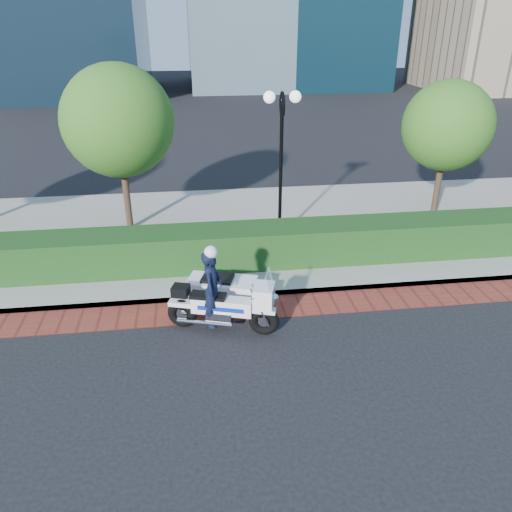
{
  "coord_description": "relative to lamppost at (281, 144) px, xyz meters",
  "views": [
    {
      "loc": [
        -1.52,
        -8.35,
        6.1
      ],
      "look_at": [
        -0.11,
        2.21,
        1.0
      ],
      "focal_mm": 35.0,
      "sensor_mm": 36.0,
      "label": 1
    }
  ],
  "objects": [
    {
      "name": "tree_b",
      "position": [
        -4.5,
        1.3,
        0.48
      ],
      "size": [
        3.2,
        3.2,
        4.89
      ],
      "color": "#332319",
      "rests_on": "sidewalk"
    },
    {
      "name": "ground",
      "position": [
        -1.0,
        -5.2,
        -2.96
      ],
      "size": [
        120.0,
        120.0,
        0.0
      ],
      "primitive_type": "plane",
      "color": "black",
      "rests_on": "ground"
    },
    {
      "name": "police_motorcycle",
      "position": [
        -2.02,
        -4.14,
        -2.28
      ],
      "size": [
        2.39,
        2.08,
        1.98
      ],
      "rotation": [
        0.0,
        0.0,
        -0.3
      ],
      "color": "black",
      "rests_on": "ground"
    },
    {
      "name": "hedge_main",
      "position": [
        -1.0,
        -1.6,
        -2.31
      ],
      "size": [
        18.0,
        1.2,
        1.0
      ],
      "primitive_type": "cube",
      "color": "black",
      "rests_on": "sidewalk"
    },
    {
      "name": "tree_c",
      "position": [
        5.5,
        1.3,
        0.09
      ],
      "size": [
        2.8,
        2.8,
        4.3
      ],
      "color": "#332319",
      "rests_on": "sidewalk"
    },
    {
      "name": "sidewalk",
      "position": [
        -1.0,
        0.8,
        -2.88
      ],
      "size": [
        60.0,
        8.0,
        0.15
      ],
      "primitive_type": "cube",
      "color": "gray",
      "rests_on": "ground"
    },
    {
      "name": "brick_strip",
      "position": [
        -1.0,
        -3.7,
        -2.95
      ],
      "size": [
        60.0,
        1.0,
        0.01
      ],
      "primitive_type": "cube",
      "color": "maroon",
      "rests_on": "ground"
    },
    {
      "name": "lamppost",
      "position": [
        0.0,
        0.0,
        0.0
      ],
      "size": [
        1.02,
        0.7,
        4.21
      ],
      "color": "black",
      "rests_on": "sidewalk"
    }
  ]
}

